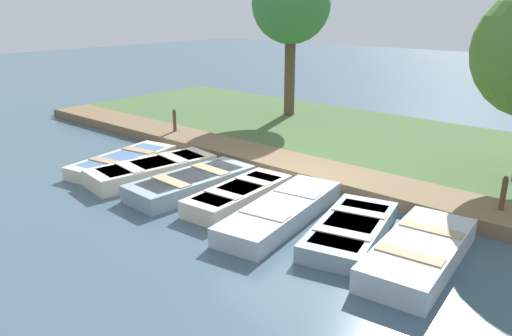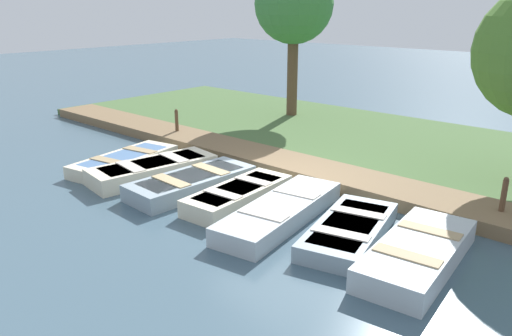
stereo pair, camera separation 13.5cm
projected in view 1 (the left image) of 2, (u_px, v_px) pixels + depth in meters
ground_plane at (271, 192)px, 11.71m from camera, size 80.00×80.00×0.00m
shore_bank at (374, 145)px, 15.27m from camera, size 8.00×24.00×0.21m
dock_walkway at (310, 170)px, 12.79m from camera, size 1.42×23.09×0.30m
rowboat_0 at (123, 161)px, 13.42m from camera, size 3.21×1.64×0.36m
rowboat_1 at (152, 170)px, 12.60m from camera, size 3.34×1.62×0.44m
rowboat_2 at (192, 183)px, 11.73m from camera, size 3.17×1.35×0.41m
rowboat_3 at (239, 195)px, 10.98m from camera, size 2.82×1.18×0.41m
rowboat_4 at (281, 211)px, 10.13m from camera, size 3.65×1.59×0.41m
rowboat_5 at (351, 230)px, 9.37m from camera, size 2.97×1.77×0.34m
rowboat_6 at (420, 252)px, 8.42m from camera, size 3.12×1.46×0.44m
mooring_post_near at (175, 125)px, 16.07m from camera, size 0.11×0.11×1.01m
mooring_post_far at (502, 200)px, 9.89m from camera, size 0.11×0.11×1.01m
park_tree_far_left at (291, 5)px, 17.72m from camera, size 2.82×2.82×5.63m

